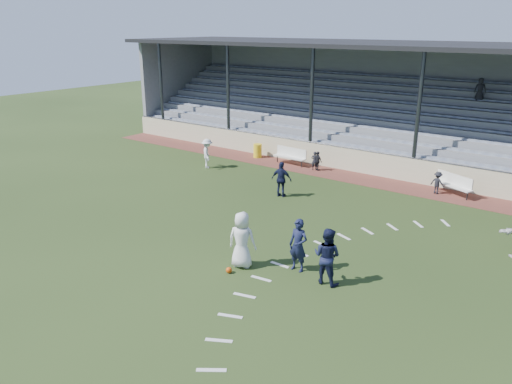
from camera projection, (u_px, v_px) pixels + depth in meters
ground at (215, 243)px, 18.13m from camera, size 90.00×90.00×0.00m
cinder_track at (347, 176)px, 26.10m from camera, size 34.00×2.00×0.02m
retaining_wall at (357, 161)px, 26.71m from camera, size 34.00×0.18×1.20m
bench_left at (291, 154)px, 28.14m from camera, size 2.02×0.56×0.95m
bench_right at (454, 183)px, 23.15m from camera, size 1.99×1.26×0.95m
trash_bin at (258, 151)px, 29.67m from camera, size 0.50×0.50×0.80m
football at (229, 270)px, 15.95m from camera, size 0.20×0.20×0.20m
player_white_lead at (242, 240)px, 16.13m from camera, size 1.06×0.86×1.89m
player_navy_lead at (298, 245)px, 15.90m from camera, size 0.64×0.42×1.75m
player_navy_mid at (327, 256)px, 15.10m from camera, size 0.89×0.71×1.80m
player_white_wing at (207, 153)px, 27.42m from camera, size 1.16×1.18×1.63m
player_navy_wing at (282, 179)px, 22.83m from camera, size 1.03×0.59×1.64m
sub_left_near at (315, 161)px, 27.01m from camera, size 0.45×0.38×1.04m
sub_left_far at (318, 161)px, 26.95m from camera, size 0.67×0.45×1.05m
sub_right at (437, 183)px, 23.24m from camera, size 0.75×0.52×1.07m
grandstand at (394, 119)px, 29.77m from camera, size 34.60×9.00×6.61m
penalty_arc at (313, 276)px, 15.79m from camera, size 3.89×14.63×0.01m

